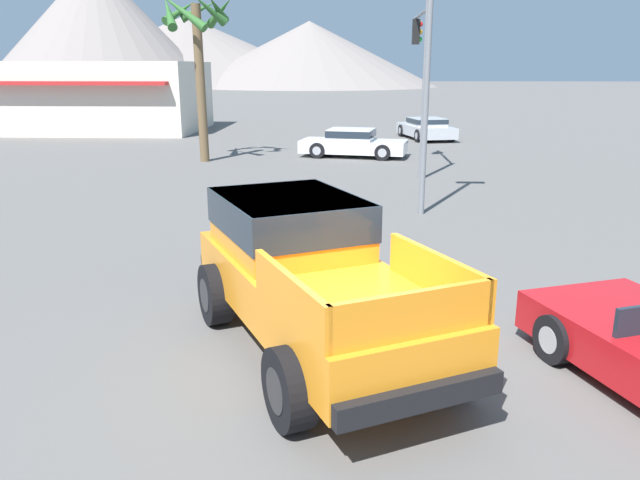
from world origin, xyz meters
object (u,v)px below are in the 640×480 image
object	(u,v)px
street_lamp_post	(429,34)
traffic_light_main	(421,57)
parked_car_silver	(426,128)
palm_tree_short	(197,35)
orange_pickup_truck	(306,266)
parked_car_white	(353,142)

from	to	relation	value
street_lamp_post	traffic_light_main	bearing A→B (deg)	85.19
parked_car_silver	street_lamp_post	size ratio (longest dim) A/B	0.63
parked_car_silver	palm_tree_short	world-z (taller)	palm_tree_short
street_lamp_post	parked_car_silver	bearing A→B (deg)	82.97
orange_pickup_truck	palm_tree_short	size ratio (longest dim) A/B	0.85
traffic_light_main	orange_pickup_truck	bearing A→B (deg)	168.41
orange_pickup_truck	traffic_light_main	xyz separation A→B (m)	(3.02, 14.72, 2.90)
parked_car_silver	street_lamp_post	xyz separation A→B (m)	(-2.16, -17.48, 3.87)
parked_car_white	street_lamp_post	size ratio (longest dim) A/B	0.64
parked_car_silver	palm_tree_short	distance (m)	13.80
parked_car_silver	traffic_light_main	size ratio (longest dim) A/B	0.82
traffic_light_main	street_lamp_post	bearing A→B (deg)	175.19
orange_pickup_truck	palm_tree_short	world-z (taller)	palm_tree_short
parked_car_white	traffic_light_main	xyz separation A→B (m)	(2.30, -3.81, 3.40)
traffic_light_main	street_lamp_post	world-z (taller)	street_lamp_post
traffic_light_main	palm_tree_short	distance (m)	8.60
parked_car_white	parked_car_silver	bearing A→B (deg)	161.84
orange_pickup_truck	parked_car_white	bearing A→B (deg)	61.44
palm_tree_short	orange_pickup_truck	bearing A→B (deg)	-72.51
street_lamp_post	palm_tree_short	world-z (taller)	street_lamp_post
orange_pickup_truck	parked_car_silver	size ratio (longest dim) A/B	1.17
traffic_light_main	parked_car_white	bearing A→B (deg)	31.15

